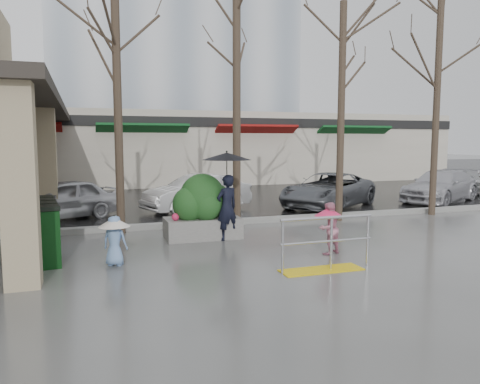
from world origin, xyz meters
TOP-DOWN VIEW (x-y plane):
  - ground at (0.00, 0.00)m, footprint 120.00×120.00m
  - street_asphalt at (0.00, 22.00)m, footprint 120.00×36.00m
  - curb at (0.00, 4.00)m, footprint 120.00×0.30m
  - canopy_slab at (-4.80, 8.00)m, footprint 2.80×18.00m
  - pillar_front at (-3.90, -0.50)m, footprint 0.55×0.55m
  - pillar_back at (-3.90, 6.00)m, footprint 0.55×0.55m
  - storefront_row at (2.00, 17.97)m, footprint 34.00×6.74m
  - office_tower at (4.00, 30.00)m, footprint 18.00×12.00m
  - handrail at (1.36, -1.20)m, footprint 1.90×0.50m
  - tree_west at (-2.00, 3.60)m, footprint 3.20×3.20m
  - tree_midwest at (1.20, 3.60)m, footprint 3.20×3.20m
  - tree_mideast at (4.50, 3.60)m, footprint 3.20×3.20m
  - tree_east at (8.00, 3.60)m, footprint 3.20×3.20m
  - woman at (0.41, 1.96)m, footprint 1.21×1.21m
  - child_pink at (2.06, -0.10)m, footprint 0.67×0.61m
  - child_blue at (-2.36, 0.41)m, footprint 0.62×0.62m
  - planter at (-0.10, 2.39)m, footprint 1.87×1.10m
  - news_boxes at (-3.70, 1.51)m, footprint 0.74×2.20m
  - car_a at (-3.61, 6.42)m, footprint 3.98×2.94m
  - car_b at (0.85, 6.90)m, footprint 4.05×2.48m
  - car_c at (5.58, 6.20)m, footprint 4.92×4.29m
  - car_d at (10.63, 6.18)m, footprint 4.68×3.46m

SIDE VIEW (x-z plane):
  - ground at x=0.00m, z-range 0.00..0.00m
  - street_asphalt at x=0.00m, z-range 0.00..0.01m
  - curb at x=0.00m, z-range 0.00..0.15m
  - handrail at x=1.36m, z-range -0.14..0.89m
  - news_boxes at x=-3.70m, z-range 0.00..1.20m
  - child_blue at x=-2.36m, z-range 0.11..1.11m
  - car_a at x=-3.61m, z-range 0.00..1.26m
  - car_b at x=0.85m, z-range 0.00..1.26m
  - car_c at x=5.58m, z-range 0.00..1.26m
  - car_d at x=10.63m, z-range 0.00..1.26m
  - child_pink at x=2.06m, z-range 0.07..1.20m
  - planter at x=-0.10m, z-range -0.04..1.59m
  - woman at x=0.41m, z-range 0.23..2.43m
  - pillar_front at x=-3.90m, z-range 0.00..3.50m
  - pillar_back at x=-3.90m, z-range 0.00..3.50m
  - storefront_row at x=2.00m, z-range 0.01..4.01m
  - canopy_slab at x=-4.80m, z-range 3.50..3.75m
  - tree_mideast at x=4.50m, z-range 1.61..8.11m
  - tree_west at x=-2.00m, z-range 1.68..8.48m
  - tree_midwest at x=1.20m, z-range 1.73..8.73m
  - tree_east at x=8.00m, z-range 1.78..8.98m
  - office_tower at x=4.00m, z-range 0.00..25.00m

